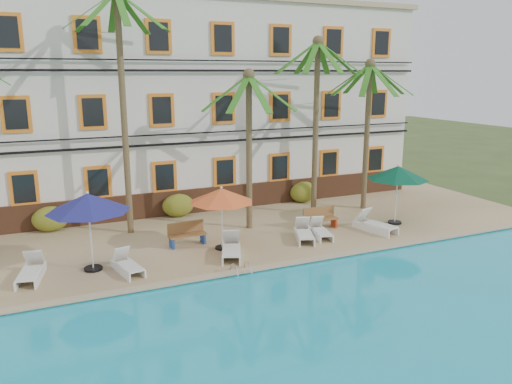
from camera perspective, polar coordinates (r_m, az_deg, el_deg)
name	(u,v)px	position (r m, az deg, el deg)	size (l,w,h in m)	color
ground	(253,266)	(18.46, -0.34, -8.47)	(100.00, 100.00, 0.00)	#384C23
pool_deck	(209,226)	(22.83, -5.36, -3.85)	(30.00, 12.00, 0.25)	tan
swimming_pool	(369,362)	(12.97, 12.75, -18.46)	(26.00, 12.00, 0.20)	#1AA7C7
pool_coping	(263,267)	(17.59, 0.83, -8.62)	(30.00, 0.35, 0.06)	tan
hotel_building	(176,103)	(26.63, -9.08, 10.01)	(25.40, 6.44, 10.22)	silver
palm_b	(122,84)	(21.04, -15.08, 11.84)	(4.11, 4.11, 9.94)	brown
palm_c	(249,127)	(21.12, -0.80, 7.44)	(4.11, 4.11, 6.82)	brown
palm_d	(316,103)	(23.65, 6.91, 10.06)	(4.11, 4.11, 8.29)	brown
palm_e	(368,114)	(24.97, 12.66, 8.71)	(4.11, 4.11, 7.31)	brown
shrub_left	(50,219)	(23.13, -22.45, -2.87)	(1.50, 0.90, 1.10)	#225217
shrub_mid	(178,205)	(23.85, -8.90, -1.52)	(1.50, 0.90, 1.10)	#225217
shrub_right	(304,192)	(26.33, 5.46, 0.00)	(1.50, 0.90, 1.10)	#225217
umbrella_blue	(88,203)	(17.64, -18.65, -1.20)	(2.80, 2.80, 2.80)	black
umbrella_red	(221,196)	(18.91, -3.97, -0.42)	(2.48, 2.48, 2.48)	black
umbrella_green	(398,173)	(22.98, 15.91, 2.09)	(2.72, 2.72, 2.72)	black
lounger_a	(31,271)	(18.20, -24.32, -8.26)	(0.99, 1.91, 0.86)	white
lounger_b	(127,265)	(17.75, -14.50, -8.07)	(0.95, 1.77, 0.79)	white
lounger_c	(231,249)	(18.62, -2.85, -6.51)	(1.31, 2.00, 0.89)	white
lounger_d	(304,233)	(20.51, 5.51, -4.69)	(1.25, 1.91, 0.85)	white
lounger_e	(320,231)	(20.94, 7.36, -4.42)	(0.93, 1.74, 0.78)	white
lounger_f	(374,224)	(22.09, 13.38, -3.61)	(1.18, 2.07, 0.93)	white
bench_left	(187,234)	(19.92, -7.94, -4.73)	(1.53, 0.58, 0.93)	olive
bench_right	(320,218)	(22.03, 7.34, -2.93)	(1.52, 0.56, 0.93)	olive
pool_ladder	(241,273)	(17.20, -1.71, -9.26)	(0.54, 0.74, 0.74)	silver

